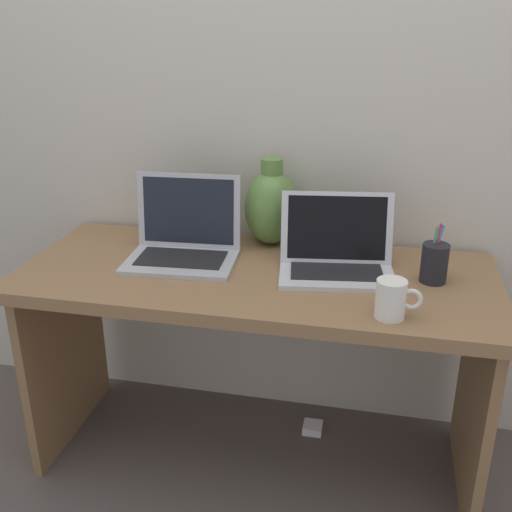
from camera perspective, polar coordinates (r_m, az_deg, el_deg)
ground_plane at (r=2.23m, az=0.00°, el=-18.23°), size 6.00×6.00×0.00m
back_wall at (r=2.05m, az=2.12°, el=15.35°), size 4.40×0.04×2.40m
desk at (r=1.91m, az=0.00°, el=-5.52°), size 1.46×0.61×0.70m
laptop_left at (r=1.95m, az=-6.75°, el=1.80°), size 0.36×0.28×0.26m
laptop_right at (r=1.84m, az=7.64°, el=0.38°), size 0.37×0.28×0.23m
green_vase at (r=2.03m, az=1.47°, el=4.72°), size 0.18×0.18×0.29m
coffee_mug at (r=1.60m, az=12.73°, el=-3.99°), size 0.12×0.08×0.10m
pen_cup at (r=1.83m, az=16.53°, el=-0.60°), size 0.08×0.08×0.18m
power_brick at (r=2.32m, az=5.39°, el=-15.88°), size 0.07×0.07×0.03m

